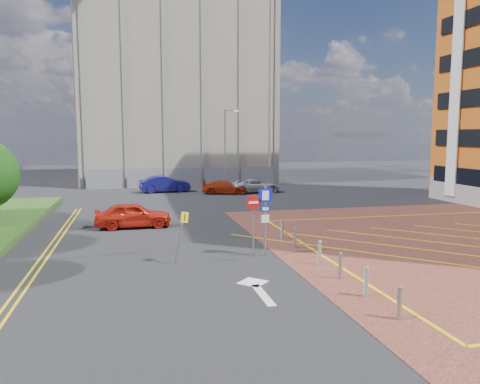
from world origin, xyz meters
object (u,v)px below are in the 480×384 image
object	(u,v)px
lamp_back	(226,145)
car_blue_back	(165,184)
car_red_back	(224,187)
car_silver_back	(255,186)
sign_cluster	(261,213)
warning_sign	(181,231)
car_red_left	(133,215)

from	to	relation	value
lamp_back	car_blue_back	bearing A→B (deg)	-161.68
car_red_back	car_silver_back	xyz separation A→B (m)	(3.05, 0.34, 0.06)
sign_cluster	car_blue_back	world-z (taller)	sign_cluster
warning_sign	car_red_left	size ratio (longest dim) A/B	0.51
car_blue_back	car_silver_back	world-z (taller)	car_blue_back
warning_sign	car_red_left	world-z (taller)	warning_sign
lamp_back	car_red_back	bearing A→B (deg)	-102.80
sign_cluster	lamp_back	bearing A→B (deg)	82.03
car_silver_back	car_red_back	bearing A→B (deg)	91.33
lamp_back	warning_sign	size ratio (longest dim) A/B	3.55
car_red_back	car_red_left	bearing A→B (deg)	165.42
warning_sign	car_red_left	xyz separation A→B (m)	(-1.96, 8.52, -0.68)
lamp_back	car_blue_back	distance (m)	7.59
lamp_back	car_silver_back	distance (m)	6.03
sign_cluster	car_blue_back	distance (m)	25.07
sign_cluster	car_silver_back	bearing A→B (deg)	75.72
warning_sign	car_red_back	size ratio (longest dim) A/B	0.54
car_red_left	car_blue_back	distance (m)	17.18
sign_cluster	car_silver_back	world-z (taller)	sign_cluster
sign_cluster	car_red_left	bearing A→B (deg)	124.80
lamp_back	car_red_back	size ratio (longest dim) A/B	1.92
warning_sign	car_silver_back	world-z (taller)	warning_sign
car_blue_back	car_silver_back	bearing A→B (deg)	-110.47
car_red_left	car_silver_back	size ratio (longest dim) A/B	0.92
car_red_left	warning_sign	bearing A→B (deg)	-167.90
warning_sign	car_silver_back	bearing A→B (deg)	68.03
lamp_back	car_silver_back	world-z (taller)	lamp_back
car_blue_back	car_red_left	bearing A→B (deg)	164.40
car_red_back	warning_sign	bearing A→B (deg)	179.95
car_blue_back	car_red_back	bearing A→B (deg)	-121.36
lamp_back	car_blue_back	world-z (taller)	lamp_back
car_red_left	lamp_back	bearing A→B (deg)	-27.02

